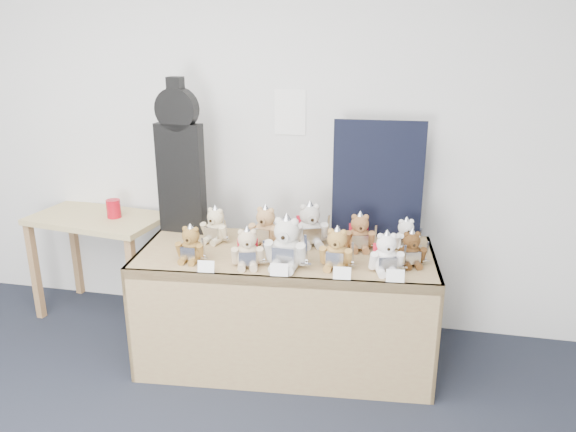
% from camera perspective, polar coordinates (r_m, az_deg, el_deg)
% --- Properties ---
extents(room_shell, '(6.00, 6.00, 6.00)m').
position_cam_1_polar(room_shell, '(3.78, 0.20, 10.49)').
color(room_shell, silver).
rests_on(room_shell, floor).
extents(display_table, '(1.84, 0.89, 0.74)m').
position_cam_1_polar(display_table, '(3.39, -0.37, -6.61)').
color(display_table, olive).
rests_on(display_table, floor).
extents(side_table, '(0.98, 0.63, 0.76)m').
position_cam_1_polar(side_table, '(4.22, -18.71, -1.64)').
color(side_table, tan).
rests_on(side_table, floor).
extents(guitar_case, '(0.31, 0.11, 1.00)m').
position_cam_1_polar(guitar_case, '(3.66, -10.92, 5.74)').
color(guitar_case, black).
rests_on(guitar_case, display_table).
extents(navy_board, '(0.56, 0.05, 0.75)m').
position_cam_1_polar(navy_board, '(3.56, 9.09, 3.61)').
color(navy_board, black).
rests_on(navy_board, display_table).
extents(red_cup, '(0.10, 0.10, 0.13)m').
position_cam_1_polar(red_cup, '(4.09, -17.29, 0.72)').
color(red_cup, '#A80B19').
rests_on(red_cup, side_table).
extents(teddy_front_far_left, '(0.19, 0.15, 0.24)m').
position_cam_1_polar(teddy_front_far_left, '(3.28, -9.83, -2.93)').
color(teddy_front_far_left, brown).
rests_on(teddy_front_far_left, display_table).
extents(teddy_front_left, '(0.21, 0.19, 0.25)m').
position_cam_1_polar(teddy_front_left, '(3.16, -4.14, -3.41)').
color(teddy_front_left, tan).
rests_on(teddy_front_left, display_table).
extents(teddy_front_centre, '(0.27, 0.22, 0.33)m').
position_cam_1_polar(teddy_front_centre, '(3.13, -0.17, -2.94)').
color(teddy_front_centre, beige).
rests_on(teddy_front_centre, display_table).
extents(teddy_front_right, '(0.21, 0.17, 0.26)m').
position_cam_1_polar(teddy_front_right, '(3.15, 4.96, -3.46)').
color(teddy_front_right, '#A2783D').
rests_on(teddy_front_right, display_table).
extents(teddy_front_far_right, '(0.22, 0.19, 0.26)m').
position_cam_1_polar(teddy_front_far_right, '(3.13, 9.94, -3.87)').
color(teddy_front_far_right, white).
rests_on(teddy_front_far_right, display_table).
extents(teddy_front_end, '(0.19, 0.17, 0.23)m').
position_cam_1_polar(teddy_front_end, '(3.25, 12.42, -3.38)').
color(teddy_front_end, '#4E321A').
rests_on(teddy_front_end, display_table).
extents(teddy_back_left, '(0.20, 0.18, 0.25)m').
position_cam_1_polar(teddy_back_left, '(3.55, -7.39, -1.03)').
color(teddy_back_left, beige).
rests_on(teddy_back_left, display_table).
extents(teddy_back_centre_left, '(0.22, 0.20, 0.27)m').
position_cam_1_polar(teddy_back_centre_left, '(3.47, -2.32, -1.17)').
color(teddy_back_centre_left, tan).
rests_on(teddy_back_centre_left, display_table).
extents(teddy_back_centre_right, '(0.25, 0.23, 0.30)m').
position_cam_1_polar(teddy_back_centre_right, '(3.47, 2.24, -1.03)').
color(teddy_back_centre_right, beige).
rests_on(teddy_back_centre_right, display_table).
extents(teddy_back_right, '(0.21, 0.19, 0.25)m').
position_cam_1_polar(teddy_back_right, '(3.42, 7.28, -1.76)').
color(teddy_back_right, '#906039').
rests_on(teddy_back_right, display_table).
extents(teddy_back_end, '(0.19, 0.17, 0.22)m').
position_cam_1_polar(teddy_back_end, '(3.46, 11.87, -2.01)').
color(teddy_back_end, white).
rests_on(teddy_back_end, display_table).
extents(entry_card_a, '(0.09, 0.03, 0.07)m').
position_cam_1_polar(entry_card_a, '(3.13, -8.33, -5.10)').
color(entry_card_a, white).
rests_on(entry_card_a, display_table).
extents(entry_card_b, '(0.10, 0.03, 0.07)m').
position_cam_1_polar(entry_card_b, '(3.05, -0.91, -5.49)').
color(entry_card_b, white).
rests_on(entry_card_b, display_table).
extents(entry_card_c, '(0.10, 0.03, 0.07)m').
position_cam_1_polar(entry_card_c, '(3.03, 5.51, -5.80)').
color(entry_card_c, white).
rests_on(entry_card_c, display_table).
extents(entry_card_d, '(0.10, 0.03, 0.07)m').
position_cam_1_polar(entry_card_d, '(3.03, 10.84, -5.99)').
color(entry_card_d, white).
rests_on(entry_card_d, display_table).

